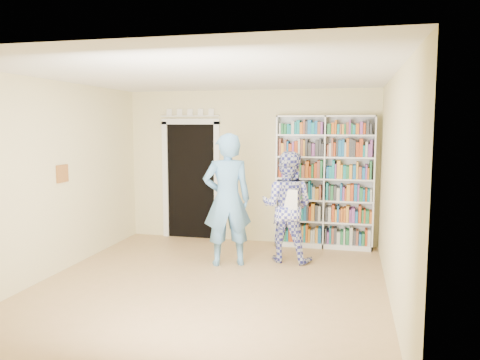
# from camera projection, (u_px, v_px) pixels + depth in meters

# --- Properties ---
(floor) EXTENTS (5.00, 5.00, 0.00)m
(floor) POSITION_uv_depth(u_px,v_px,m) (209.00, 286.00, 6.10)
(floor) COLOR tan
(floor) RESTS_ON ground
(ceiling) EXTENTS (5.00, 5.00, 0.00)m
(ceiling) POSITION_uv_depth(u_px,v_px,m) (208.00, 75.00, 5.78)
(ceiling) COLOR white
(ceiling) RESTS_ON wall_back
(wall_back) EXTENTS (4.50, 0.00, 4.50)m
(wall_back) POSITION_uv_depth(u_px,v_px,m) (250.00, 166.00, 8.36)
(wall_back) COLOR beige
(wall_back) RESTS_ON floor
(wall_left) EXTENTS (0.00, 5.00, 5.00)m
(wall_left) POSITION_uv_depth(u_px,v_px,m) (53.00, 179.00, 6.45)
(wall_left) COLOR beige
(wall_left) RESTS_ON floor
(wall_right) EXTENTS (0.00, 5.00, 5.00)m
(wall_right) POSITION_uv_depth(u_px,v_px,m) (394.00, 189.00, 5.43)
(wall_right) COLOR beige
(wall_right) RESTS_ON floor
(bookshelf) EXTENTS (1.63, 0.31, 2.25)m
(bookshelf) POSITION_uv_depth(u_px,v_px,m) (324.00, 181.00, 7.93)
(bookshelf) COLOR white
(bookshelf) RESTS_ON floor
(doorway) EXTENTS (1.10, 0.08, 2.43)m
(doorway) POSITION_uv_depth(u_px,v_px,m) (191.00, 175.00, 8.61)
(doorway) COLOR black
(doorway) RESTS_ON floor
(wall_art) EXTENTS (0.03, 0.25, 0.25)m
(wall_art) POSITION_uv_depth(u_px,v_px,m) (62.00, 174.00, 6.64)
(wall_art) COLOR brown
(wall_art) RESTS_ON wall_left
(man_blue) EXTENTS (0.84, 0.71, 1.97)m
(man_blue) POSITION_uv_depth(u_px,v_px,m) (227.00, 200.00, 6.93)
(man_blue) COLOR #5B96CB
(man_blue) RESTS_ON floor
(man_plaid) EXTENTS (0.91, 0.75, 1.69)m
(man_plaid) POSITION_uv_depth(u_px,v_px,m) (287.00, 207.00, 7.14)
(man_plaid) COLOR #33379B
(man_plaid) RESTS_ON floor
(paper_sheet) EXTENTS (0.21, 0.06, 0.30)m
(paper_sheet) POSITION_uv_depth(u_px,v_px,m) (291.00, 200.00, 6.84)
(paper_sheet) COLOR white
(paper_sheet) RESTS_ON man_plaid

